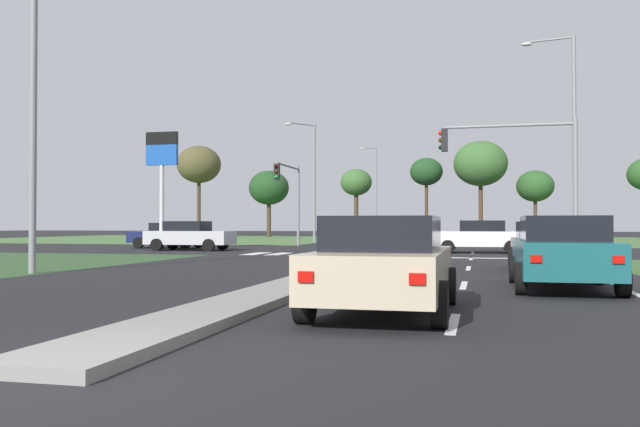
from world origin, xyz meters
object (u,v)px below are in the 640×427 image
object	(u,v)px
treeline_near	(199,165)
treeline_third	(356,183)
street_lamp_near	(28,68)
treeline_second	(269,188)
car_blue_third	(404,231)
car_teal_eighth	(562,252)
car_black_fifth	(393,232)
treeline_fifth	(481,164)
traffic_signal_near_right	(523,161)
treeline_fourth	(426,172)
street_lamp_third	(312,176)
car_red_near	(544,245)
treeline_sixth	(535,186)
car_beige_fourth	(384,264)
street_lamp_second	(570,132)
car_navy_second	(170,235)
car_silver_seventh	(190,235)
traffic_signal_far_left	(290,188)
fuel_price_totem	(162,164)
car_white_sixth	(480,236)
street_lamp_fourth	(375,187)

from	to	relation	value
treeline_near	treeline_third	bearing A→B (deg)	-6.50
street_lamp_near	treeline_second	size ratio (longest dim) A/B	1.45
car_blue_third	car_teal_eighth	distance (m)	41.91
car_blue_third	car_black_fifth	world-z (taller)	car_black_fifth
street_lamp_near	treeline_fifth	world-z (taller)	street_lamp_near
traffic_signal_near_right	treeline_second	bearing A→B (deg)	120.48
traffic_signal_near_right	street_lamp_near	xyz separation A→B (m)	(-14.06, -12.21, 1.80)
treeline_near	treeline_fourth	distance (m)	25.56
street_lamp_third	treeline_second	size ratio (longest dim) A/B	1.24
car_red_near	car_blue_third	bearing A→B (deg)	103.14
treeline_second	treeline_sixth	xyz separation A→B (m)	(27.73, -0.58, -0.22)
car_beige_fourth	street_lamp_second	size ratio (longest dim) A/B	0.41
car_navy_second	street_lamp_near	distance (m)	20.81
street_lamp_third	street_lamp_second	bearing A→B (deg)	-39.97
car_blue_third	street_lamp_third	bearing A→B (deg)	49.27
treeline_near	car_navy_second	bearing A→B (deg)	-68.83
car_beige_fourth	treeline_fifth	bearing A→B (deg)	88.52
treeline_sixth	car_beige_fourth	bearing A→B (deg)	-96.53
street_lamp_second	treeline_fifth	xyz separation A→B (m)	(-4.30, 32.33, 1.36)
car_silver_seventh	treeline_third	size ratio (longest dim) A/B	0.65
traffic_signal_far_left	street_lamp_near	bearing A→B (deg)	-92.15
traffic_signal_near_right	traffic_signal_far_left	xyz separation A→B (m)	(-13.18, 11.31, -0.35)
street_lamp_second	treeline_fourth	distance (m)	33.87
street_lamp_second	fuel_price_totem	distance (m)	21.20
car_white_sixth	treeline_fourth	bearing A→B (deg)	8.68
fuel_price_totem	car_white_sixth	bearing A→B (deg)	0.55
car_black_fifth	traffic_signal_far_left	xyz separation A→B (m)	(-5.34, -8.33, 2.80)
traffic_signal_near_right	car_teal_eighth	bearing A→B (deg)	-90.08
car_silver_seventh	treeline_near	distance (m)	40.49
car_black_fifth	treeline_fourth	size ratio (longest dim) A/B	0.54
car_black_fifth	street_lamp_fourth	distance (m)	32.88
treeline_sixth	street_lamp_fourth	bearing A→B (deg)	148.03
street_lamp_near	car_silver_seventh	bearing A→B (deg)	99.17
treeline_fourth	treeline_fifth	xyz separation A→B (m)	(5.28, -0.15, 0.73)
traffic_signal_near_right	fuel_price_totem	world-z (taller)	fuel_price_totem
car_silver_seventh	treeline_fifth	size ratio (longest dim) A/B	0.48
car_blue_third	treeline_sixth	bearing A→B (deg)	-131.98
street_lamp_third	treeline_third	size ratio (longest dim) A/B	1.27
street_lamp_third	treeline_fourth	xyz separation A→B (m)	(7.17, 18.43, 1.50)
street_lamp_second	traffic_signal_near_right	bearing A→B (deg)	-112.04
treeline_second	treeline_fourth	xyz separation A→B (m)	(17.21, -2.12, 1.24)
car_navy_second	car_beige_fourth	size ratio (longest dim) A/B	1.04
fuel_price_totem	treeline_fourth	xyz separation A→B (m)	(11.49, 34.37, 1.92)
street_lamp_near	street_lamp_third	distance (m)	32.74
treeline_fifth	street_lamp_fourth	bearing A→B (deg)	134.33
car_beige_fourth	treeline_fifth	size ratio (longest dim) A/B	0.46
treeline_second	treeline_third	world-z (taller)	treeline_second
traffic_signal_near_right	treeline_fourth	xyz separation A→B (m)	(-6.97, 38.96, 2.61)
car_black_fifth	treeline_fourth	xyz separation A→B (m)	(0.87, 19.32, 5.77)
car_teal_eighth	treeline_second	xyz separation A→B (m)	(-24.16, 54.56, 4.56)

